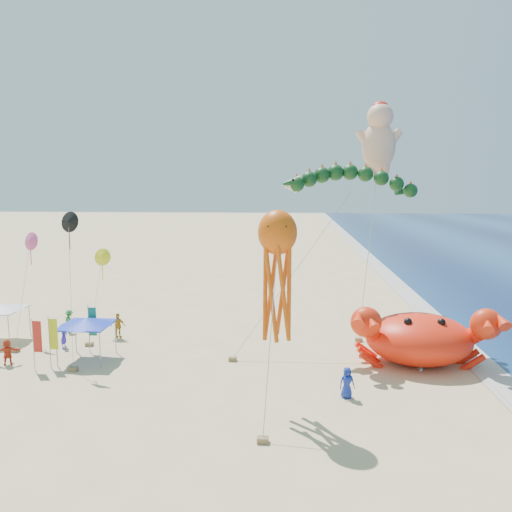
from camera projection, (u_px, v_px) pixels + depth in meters
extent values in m
plane|color=#D1B784|center=(286.00, 366.00, 30.48)|extent=(320.00, 320.00, 0.00)
plane|color=silver|center=(488.00, 371.00, 29.66)|extent=(320.00, 320.00, 0.00)
ellipsoid|color=#F9250D|center=(419.00, 339.00, 30.79)|extent=(6.54, 5.42, 3.11)
sphere|color=red|center=(366.00, 322.00, 29.54)|extent=(1.85, 1.85, 1.85)
sphere|color=black|center=(408.00, 322.00, 29.58)|extent=(0.48, 0.48, 0.48)
sphere|color=red|center=(486.00, 324.00, 29.06)|extent=(1.85, 1.85, 1.85)
sphere|color=black|center=(441.00, 322.00, 29.45)|extent=(0.48, 0.48, 0.48)
cone|color=#0E3614|center=(288.00, 183.00, 34.65)|extent=(1.32, 0.97, 1.08)
cylinder|color=#B2B2B2|center=(295.00, 271.00, 32.88)|extent=(7.83, 5.22, 10.43)
cube|color=olive|center=(233.00, 359.00, 31.35)|extent=(0.50, 0.35, 0.25)
ellipsoid|color=#F9BB98|center=(379.00, 146.00, 36.35)|extent=(2.44, 2.01, 3.58)
sphere|color=#F9BB98|center=(380.00, 117.00, 35.83)|extent=(1.87, 1.87, 1.87)
ellipsoid|color=red|center=(380.00, 107.00, 35.85)|extent=(1.21, 1.21, 0.85)
cylinder|color=#B2B2B2|center=(369.00, 251.00, 35.89)|extent=(1.51, 3.29, 12.16)
cube|color=olive|center=(359.00, 340.00, 35.22)|extent=(0.50, 0.35, 0.25)
ellipsoid|color=#DB530B|center=(277.00, 232.00, 23.58)|extent=(1.87, 1.68, 2.15)
cylinder|color=#B2B2B2|center=(270.00, 338.00, 22.56)|extent=(0.53, 3.48, 8.01)
cube|color=olive|center=(263.00, 440.00, 21.46)|extent=(0.50, 0.35, 0.25)
cylinder|color=gray|center=(57.00, 349.00, 30.29)|extent=(0.06, 0.06, 2.20)
cylinder|color=gray|center=(100.00, 350.00, 30.11)|extent=(0.06, 0.06, 2.20)
cylinder|color=gray|center=(76.00, 336.00, 32.96)|extent=(0.06, 0.06, 2.20)
cylinder|color=gray|center=(116.00, 336.00, 32.78)|extent=(0.06, 0.06, 2.20)
cube|color=#152CBD|center=(86.00, 325.00, 31.37)|extent=(2.94, 2.94, 0.08)
cone|color=#152CBD|center=(86.00, 321.00, 31.34)|extent=(3.24, 3.24, 0.45)
cylinder|color=gray|center=(9.00, 331.00, 33.90)|extent=(0.06, 0.06, 2.20)
cylinder|color=gray|center=(30.00, 320.00, 36.61)|extent=(0.06, 0.06, 2.20)
cube|color=silver|center=(0.00, 310.00, 35.18)|extent=(2.99, 2.99, 0.08)
cone|color=silver|center=(0.00, 306.00, 35.15)|extent=(3.29, 3.29, 0.45)
cylinder|color=gray|center=(50.00, 342.00, 30.02)|extent=(0.05, 0.05, 3.20)
cube|color=#B4CC18|center=(54.00, 334.00, 29.93)|extent=(0.50, 0.04, 1.90)
cylinder|color=gray|center=(33.00, 345.00, 29.54)|extent=(0.05, 0.05, 3.20)
cube|color=red|center=(37.00, 337.00, 29.45)|extent=(0.50, 0.04, 1.90)
cylinder|color=gray|center=(89.00, 329.00, 32.74)|extent=(0.05, 0.05, 3.20)
cube|color=#168750|center=(93.00, 322.00, 32.65)|extent=(0.50, 0.04, 1.90)
imported|color=silver|center=(421.00, 355.00, 29.71)|extent=(0.46, 0.68, 1.84)
imported|color=#1A2F9A|center=(347.00, 383.00, 25.88)|extent=(0.90, 0.69, 1.65)
imported|color=red|center=(8.00, 352.00, 30.62)|extent=(1.56, 0.90, 1.60)
imported|color=#297C37|center=(70.00, 321.00, 37.41)|extent=(1.24, 1.15, 1.68)
imported|color=#3322CB|center=(64.00, 336.00, 33.76)|extent=(0.39, 0.59, 1.62)
imported|color=#BD8D21|center=(118.00, 326.00, 35.96)|extent=(1.08, 0.52, 1.79)
cone|color=yellow|center=(102.00, 257.00, 37.13)|extent=(1.30, 0.51, 1.32)
cylinder|color=#B2B2B2|center=(99.00, 298.00, 36.03)|extent=(0.55, 3.04, 5.40)
cube|color=olive|center=(96.00, 341.00, 34.93)|extent=(0.50, 0.35, 0.25)
cone|color=black|center=(69.00, 222.00, 30.51)|extent=(1.30, 0.51, 1.32)
cylinder|color=#B2B2B2|center=(65.00, 297.00, 29.64)|extent=(0.55, 3.04, 8.51)
cube|color=olive|center=(62.00, 375.00, 28.76)|extent=(0.50, 0.35, 0.25)
cone|color=#D64789|center=(30.00, 241.00, 35.21)|extent=(1.30, 0.51, 1.32)
cylinder|color=#B2B2B2|center=(25.00, 294.00, 34.22)|extent=(0.55, 3.04, 6.79)
cube|color=olive|center=(21.00, 349.00, 33.21)|extent=(0.50, 0.35, 0.25)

